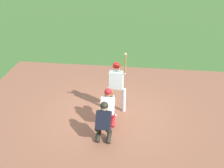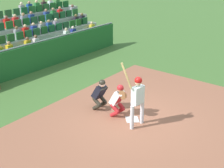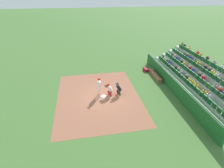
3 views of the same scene
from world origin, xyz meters
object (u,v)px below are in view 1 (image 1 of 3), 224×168
(catcher_crouching, at_px, (108,105))
(home_plate_umpire, at_px, (104,120))
(batter_at_plate, at_px, (117,81))
(home_plate_marker, at_px, (108,115))

(catcher_crouching, distance_m, home_plate_umpire, 0.84)
(batter_at_plate, bearing_deg, home_plate_umpire, -94.31)
(home_plate_marker, bearing_deg, batter_at_plate, 55.06)
(home_plate_umpire, bearing_deg, catcher_crouching, 90.60)
(batter_at_plate, xyz_separation_m, catcher_crouching, (-0.14, -0.90, -0.42))
(home_plate_marker, bearing_deg, home_plate_umpire, -85.35)
(catcher_crouching, xyz_separation_m, home_plate_umpire, (0.01, -0.84, -0.02))
(batter_at_plate, height_order, catcher_crouching, batter_at_plate)
(catcher_crouching, bearing_deg, home_plate_marker, 100.79)
(home_plate_marker, distance_m, batter_at_plate, 1.19)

